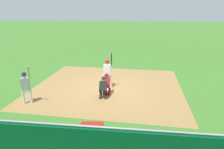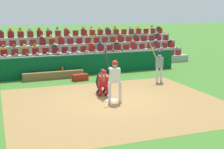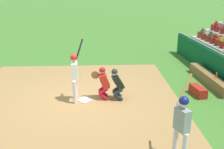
{
  "view_description": "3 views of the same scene",
  "coord_description": "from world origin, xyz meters",
  "px_view_note": "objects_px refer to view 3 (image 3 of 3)",
  "views": [
    {
      "loc": [
        1.65,
        -11.3,
        4.73
      ],
      "look_at": [
        0.41,
        -0.63,
        1.2
      ],
      "focal_mm": 31.41,
      "sensor_mm": 36.0,
      "label": 1
    },
    {
      "loc": [
        5.39,
        12.76,
        3.93
      ],
      "look_at": [
        -0.17,
        -0.38,
        1.1
      ],
      "focal_mm": 51.41,
      "sensor_mm": 36.0,
      "label": 2
    },
    {
      "loc": [
        -9.61,
        -0.14,
        4.3
      ],
      "look_at": [
        0.24,
        -1.09,
        0.94
      ],
      "focal_mm": 43.25,
      "sensor_mm": 36.0,
      "label": 3
    }
  ],
  "objects_px": {
    "batter_at_plate": "(75,72)",
    "home_plate_umpire": "(117,83)",
    "home_plate_marker": "(84,100)",
    "dugout_bench": "(209,79)",
    "water_bottle_on_bench": "(217,75)",
    "catcher_crouching": "(103,81)",
    "on_deck_batter": "(182,121)",
    "equipment_duffel_bag": "(198,91)"
  },
  "relations": [
    {
      "from": "home_plate_marker",
      "to": "home_plate_umpire",
      "type": "relative_size",
      "value": 0.35
    },
    {
      "from": "dugout_bench",
      "to": "water_bottle_on_bench",
      "type": "xyz_separation_m",
      "value": [
        -0.57,
        -0.05,
        0.34
      ]
    },
    {
      "from": "water_bottle_on_bench",
      "to": "on_deck_batter",
      "type": "distance_m",
      "value": 5.7
    },
    {
      "from": "home_plate_marker",
      "to": "batter_at_plate",
      "type": "height_order",
      "value": "batter_at_plate"
    },
    {
      "from": "home_plate_umpire",
      "to": "on_deck_batter",
      "type": "xyz_separation_m",
      "value": [
        -3.88,
        -1.16,
        0.4
      ]
    },
    {
      "from": "home_plate_umpire",
      "to": "equipment_duffel_bag",
      "type": "bearing_deg",
      "value": -88.91
    },
    {
      "from": "batter_at_plate",
      "to": "water_bottle_on_bench",
      "type": "bearing_deg",
      "value": -82.45
    },
    {
      "from": "dugout_bench",
      "to": "water_bottle_on_bench",
      "type": "height_order",
      "value": "water_bottle_on_bench"
    },
    {
      "from": "home_plate_marker",
      "to": "batter_at_plate",
      "type": "bearing_deg",
      "value": 89.94
    },
    {
      "from": "dugout_bench",
      "to": "home_plate_marker",
      "type": "bearing_deg",
      "value": 103.66
    },
    {
      "from": "catcher_crouching",
      "to": "dugout_bench",
      "type": "xyz_separation_m",
      "value": [
        1.25,
        -4.85,
        -0.51
      ]
    },
    {
      "from": "catcher_crouching",
      "to": "on_deck_batter",
      "type": "xyz_separation_m",
      "value": [
        -4.0,
        -1.69,
        0.36
      ]
    },
    {
      "from": "home_plate_marker",
      "to": "dugout_bench",
      "type": "bearing_deg",
      "value": -76.34
    },
    {
      "from": "catcher_crouching",
      "to": "home_plate_umpire",
      "type": "bearing_deg",
      "value": -102.71
    },
    {
      "from": "catcher_crouching",
      "to": "home_plate_umpire",
      "type": "xyz_separation_m",
      "value": [
        -0.12,
        -0.53,
        -0.04
      ]
    },
    {
      "from": "catcher_crouching",
      "to": "home_plate_umpire",
      "type": "relative_size",
      "value": 1.04
    },
    {
      "from": "dugout_bench",
      "to": "on_deck_batter",
      "type": "height_order",
      "value": "on_deck_batter"
    },
    {
      "from": "home_plate_marker",
      "to": "equipment_duffel_bag",
      "type": "distance_m",
      "value": 4.55
    },
    {
      "from": "catcher_crouching",
      "to": "dugout_bench",
      "type": "height_order",
      "value": "catcher_crouching"
    },
    {
      "from": "home_plate_umpire",
      "to": "dugout_bench",
      "type": "bearing_deg",
      "value": -72.46
    },
    {
      "from": "home_plate_umpire",
      "to": "dugout_bench",
      "type": "xyz_separation_m",
      "value": [
        1.37,
        -4.33,
        -0.47
      ]
    },
    {
      "from": "home_plate_umpire",
      "to": "water_bottle_on_bench",
      "type": "distance_m",
      "value": 4.45
    },
    {
      "from": "catcher_crouching",
      "to": "dugout_bench",
      "type": "bearing_deg",
      "value": -75.57
    },
    {
      "from": "water_bottle_on_bench",
      "to": "on_deck_batter",
      "type": "relative_size",
      "value": 0.11
    },
    {
      "from": "water_bottle_on_bench",
      "to": "equipment_duffel_bag",
      "type": "distance_m",
      "value": 1.37
    },
    {
      "from": "dugout_bench",
      "to": "water_bottle_on_bench",
      "type": "bearing_deg",
      "value": -174.9
    },
    {
      "from": "catcher_crouching",
      "to": "equipment_duffel_bag",
      "type": "relative_size",
      "value": 1.43
    },
    {
      "from": "catcher_crouching",
      "to": "home_plate_umpire",
      "type": "height_order",
      "value": "catcher_crouching"
    },
    {
      "from": "catcher_crouching",
      "to": "water_bottle_on_bench",
      "type": "relative_size",
      "value": 5.52
    },
    {
      "from": "batter_at_plate",
      "to": "water_bottle_on_bench",
      "type": "distance_m",
      "value": 6.05
    },
    {
      "from": "home_plate_marker",
      "to": "catcher_crouching",
      "type": "bearing_deg",
      "value": -81.51
    },
    {
      "from": "dugout_bench",
      "to": "on_deck_batter",
      "type": "relative_size",
      "value": 1.65
    },
    {
      "from": "home_plate_marker",
      "to": "home_plate_umpire",
      "type": "distance_m",
      "value": 1.43
    },
    {
      "from": "catcher_crouching",
      "to": "on_deck_batter",
      "type": "height_order",
      "value": "on_deck_batter"
    },
    {
      "from": "batter_at_plate",
      "to": "home_plate_umpire",
      "type": "xyz_separation_m",
      "value": [
        -0.01,
        -1.59,
        -0.48
      ]
    },
    {
      "from": "dugout_bench",
      "to": "batter_at_plate",
      "type": "bearing_deg",
      "value": 102.93
    },
    {
      "from": "batter_at_plate",
      "to": "home_plate_umpire",
      "type": "distance_m",
      "value": 1.66
    },
    {
      "from": "equipment_duffel_bag",
      "to": "dugout_bench",
      "type": "bearing_deg",
      "value": -44.93
    },
    {
      "from": "dugout_bench",
      "to": "catcher_crouching",
      "type": "bearing_deg",
      "value": 104.43
    },
    {
      "from": "home_plate_marker",
      "to": "home_plate_umpire",
      "type": "xyz_separation_m",
      "value": [
        -0.01,
        -1.26,
        0.67
      ]
    },
    {
      "from": "home_plate_marker",
      "to": "on_deck_batter",
      "type": "bearing_deg",
      "value": -148.08
    },
    {
      "from": "on_deck_batter",
      "to": "equipment_duffel_bag",
      "type": "bearing_deg",
      "value": -28.31
    }
  ]
}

